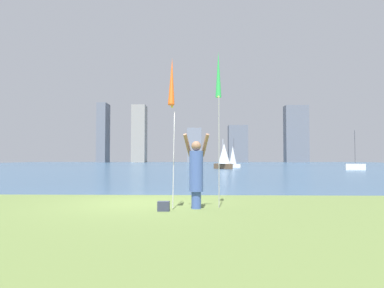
{
  "coord_description": "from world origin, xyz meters",
  "views": [
    {
      "loc": [
        1.84,
        -9.97,
        1.29
      ],
      "look_at": [
        1.33,
        7.18,
        2.01
      ],
      "focal_mm": 32.12,
      "sensor_mm": 36.0,
      "label": 1
    }
  ],
  "objects_px": {
    "kite_flag_right": "(218,78)",
    "sailboat_1": "(224,156)",
    "bag": "(164,206)",
    "sailboat_3": "(233,158)",
    "person": "(196,171)",
    "sailboat_4": "(355,167)",
    "kite_flag_left": "(172,85)"
  },
  "relations": [
    {
      "from": "bag",
      "to": "person",
      "type": "bearing_deg",
      "value": 29.74
    },
    {
      "from": "person",
      "to": "sailboat_4",
      "type": "height_order",
      "value": "sailboat_4"
    },
    {
      "from": "person",
      "to": "sailboat_4",
      "type": "relative_size",
      "value": 0.43
    },
    {
      "from": "sailboat_1",
      "to": "sailboat_4",
      "type": "xyz_separation_m",
      "value": [
        14.58,
        -3.66,
        -1.25
      ]
    },
    {
      "from": "sailboat_1",
      "to": "sailboat_4",
      "type": "height_order",
      "value": "sailboat_4"
    },
    {
      "from": "person",
      "to": "sailboat_3",
      "type": "relative_size",
      "value": 0.46
    },
    {
      "from": "bag",
      "to": "kite_flag_left",
      "type": "bearing_deg",
      "value": -16.57
    },
    {
      "from": "person",
      "to": "kite_flag_right",
      "type": "xyz_separation_m",
      "value": [
        0.59,
        0.27,
        2.49
      ]
    },
    {
      "from": "kite_flag_left",
      "to": "sailboat_1",
      "type": "relative_size",
      "value": 1.01
    },
    {
      "from": "kite_flag_right",
      "to": "bag",
      "type": "height_order",
      "value": "kite_flag_right"
    },
    {
      "from": "kite_flag_right",
      "to": "bag",
      "type": "xyz_separation_m",
      "value": [
        -1.39,
        -0.72,
        -3.32
      ]
    },
    {
      "from": "person",
      "to": "sailboat_1",
      "type": "xyz_separation_m",
      "value": [
        2.87,
        34.1,
        0.67
      ]
    },
    {
      "from": "person",
      "to": "kite_flag_right",
      "type": "bearing_deg",
      "value": 19.31
    },
    {
      "from": "kite_flag_left",
      "to": "bag",
      "type": "distance_m",
      "value": 3.0
    },
    {
      "from": "kite_flag_left",
      "to": "sailboat_1",
      "type": "xyz_separation_m",
      "value": [
        3.46,
        34.62,
        -1.49
      ]
    },
    {
      "from": "kite_flag_left",
      "to": "person",
      "type": "bearing_deg",
      "value": 40.85
    },
    {
      "from": "kite_flag_right",
      "to": "sailboat_4",
      "type": "height_order",
      "value": "sailboat_4"
    },
    {
      "from": "person",
      "to": "sailboat_1",
      "type": "relative_size",
      "value": 0.51
    },
    {
      "from": "kite_flag_left",
      "to": "sailboat_4",
      "type": "relative_size",
      "value": 0.85
    },
    {
      "from": "sailboat_4",
      "to": "sailboat_3",
      "type": "bearing_deg",
      "value": 145.09
    },
    {
      "from": "person",
      "to": "sailboat_1",
      "type": "bearing_deg",
      "value": 79.96
    },
    {
      "from": "person",
      "to": "bag",
      "type": "distance_m",
      "value": 1.24
    },
    {
      "from": "sailboat_3",
      "to": "sailboat_4",
      "type": "xyz_separation_m",
      "value": [
        12.95,
        -9.04,
        -1.02
      ]
    },
    {
      "from": "sailboat_3",
      "to": "sailboat_1",
      "type": "bearing_deg",
      "value": -106.85
    },
    {
      "from": "kite_flag_right",
      "to": "kite_flag_left",
      "type": "bearing_deg",
      "value": -146.55
    },
    {
      "from": "kite_flag_right",
      "to": "bag",
      "type": "distance_m",
      "value": 3.67
    },
    {
      "from": "kite_flag_right",
      "to": "sailboat_1",
      "type": "height_order",
      "value": "kite_flag_right"
    },
    {
      "from": "bag",
      "to": "sailboat_3",
      "type": "height_order",
      "value": "sailboat_3"
    },
    {
      "from": "kite_flag_right",
      "to": "bag",
      "type": "bearing_deg",
      "value": -152.43
    },
    {
      "from": "kite_flag_left",
      "to": "sailboat_3",
      "type": "xyz_separation_m",
      "value": [
        5.09,
        40.0,
        -1.71
      ]
    },
    {
      "from": "person",
      "to": "sailboat_1",
      "type": "height_order",
      "value": "sailboat_1"
    },
    {
      "from": "kite_flag_left",
      "to": "bag",
      "type": "height_order",
      "value": "kite_flag_left"
    }
  ]
}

